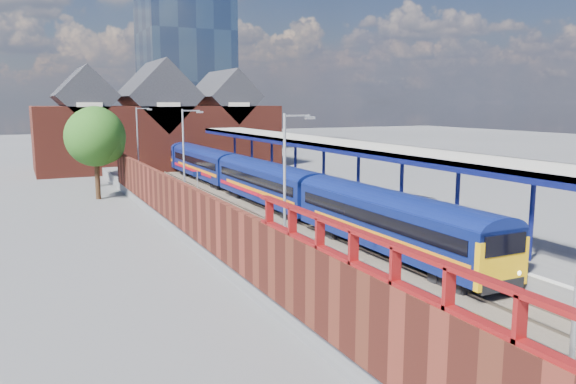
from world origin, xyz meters
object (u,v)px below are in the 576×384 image
lamp_post_b (288,184)px  lamp_post_d (139,140)px  parked_car_silver (421,206)px  train (233,170)px  parked_car_dark (364,192)px  parked_car_blue (400,201)px  lamp_post_c (186,154)px  platform_sign (197,182)px

lamp_post_b → lamp_post_d: (0.00, 32.00, 0.00)m
parked_car_silver → train: bearing=2.3°
lamp_post_d → parked_car_dark: (13.48, -17.61, -3.36)m
parked_car_silver → parked_car_blue: bearing=-19.0°
lamp_post_b → parked_car_silver: bearing=28.8°
train → lamp_post_d: 9.24m
parked_car_silver → parked_car_blue: (0.32, 2.67, -0.08)m
lamp_post_b → lamp_post_c: same height
lamp_post_c → lamp_post_d: same height
lamp_post_c → train: bearing=57.0°
train → platform_sign: (-6.49, -10.08, 0.57)m
train → parked_car_blue: 19.01m
lamp_post_c → platform_sign: size_ratio=2.80×
lamp_post_c → lamp_post_b: bearing=-90.0°
parked_car_silver → parked_car_dark: size_ratio=1.03×
lamp_post_c → parked_car_silver: (13.21, -8.73, -3.26)m
lamp_post_b → lamp_post_d: 32.00m
platform_sign → lamp_post_d: bearing=95.6°
lamp_post_b → parked_car_dark: size_ratio=1.61×
lamp_post_c → parked_car_silver: 16.16m
train → parked_car_blue: train is taller
platform_sign → parked_car_dark: 12.69m
parked_car_blue → lamp_post_d: bearing=34.5°
parked_car_dark → train: bearing=36.6°
train → parked_car_silver: bearing=-75.6°
lamp_post_d → parked_car_dark: 22.43m
lamp_post_b → parked_car_dark: lamp_post_b is taller
platform_sign → parked_car_silver: bearing=-42.2°
lamp_post_b → lamp_post_d: same height
lamp_post_d → train: bearing=-26.5°
platform_sign → parked_car_blue: bearing=-33.5°
lamp_post_b → train: bearing=74.4°
parked_car_blue → platform_sign: bearing=59.5°
train → lamp_post_d: lamp_post_d is taller
lamp_post_d → parked_car_blue: (13.53, -22.06, -3.34)m
lamp_post_b → platform_sign: (1.36, 18.00, -2.30)m
parked_car_dark → lamp_post_b: bearing=151.1°
train → parked_car_silver: 21.49m
train → lamp_post_b: lamp_post_b is taller
train → parked_car_dark: bearing=-67.6°
parked_car_silver → parked_car_blue: size_ratio=0.95×
platform_sign → lamp_post_b: bearing=-94.3°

